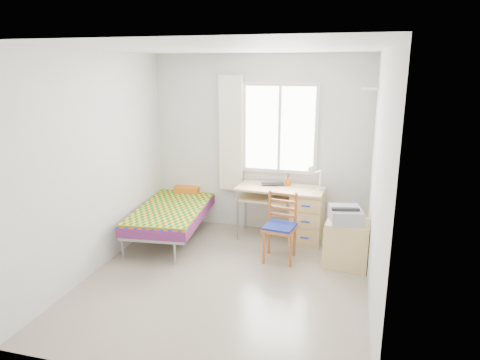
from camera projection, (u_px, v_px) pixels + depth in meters
name	position (u px, v px, depth m)	size (l,w,h in m)	color
floor	(226.00, 279.00, 5.01)	(3.50, 3.50, 0.00)	#BCAD93
ceiling	(224.00, 48.00, 4.34)	(3.50, 3.50, 0.00)	white
wall_back	(259.00, 145.00, 6.31)	(3.20, 3.20, 0.00)	silver
wall_left	(96.00, 164.00, 5.07)	(3.50, 3.50, 0.00)	silver
wall_right	(378.00, 182.00, 4.28)	(3.50, 3.50, 0.00)	silver
window	(280.00, 129.00, 6.15)	(1.10, 0.04, 1.30)	white
curtain	(231.00, 134.00, 6.31)	(0.35, 0.05, 1.70)	white
floating_shelf	(370.00, 88.00, 5.39)	(0.20, 0.32, 0.03)	white
bed	(176.00, 208.00, 6.25)	(1.09, 2.03, 0.84)	#919499
desk	(303.00, 213.00, 6.05)	(1.25, 0.63, 0.76)	tan
chair	(281.00, 222.00, 5.44)	(0.43, 0.43, 0.88)	#AF5021
cabinet	(347.00, 243.00, 5.32)	(0.57, 0.52, 0.58)	tan
printer	(345.00, 214.00, 5.21)	(0.44, 0.49, 0.18)	#A3A7AB
laptop	(273.00, 185.00, 6.11)	(0.33, 0.21, 0.03)	black
pen_cup	(288.00, 182.00, 6.14)	(0.08, 0.08, 0.10)	orange
task_lamp	(315.00, 176.00, 5.77)	(0.21, 0.31, 0.37)	white
book	(266.00, 199.00, 6.10)	(0.17, 0.23, 0.02)	gray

